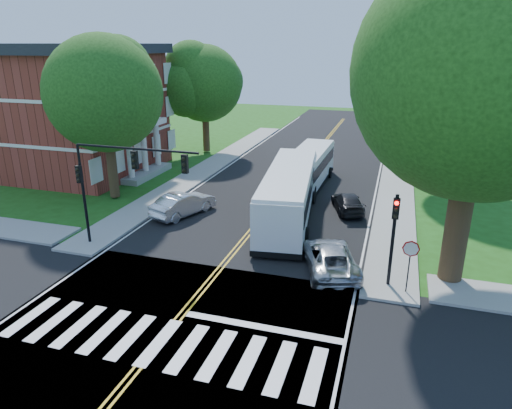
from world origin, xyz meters
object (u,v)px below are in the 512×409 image
at_px(bus_follow, 307,170).
at_px(suv, 330,257).
at_px(hatchback, 183,204).
at_px(dark_sedan, 348,202).
at_px(bus_lead, 289,193).
at_px(signal_ne, 394,229).
at_px(signal_nw, 118,173).

distance_m(bus_follow, suv, 13.75).
relative_size(hatchback, dark_sedan, 1.11).
bearing_deg(hatchback, bus_lead, -148.18).
relative_size(bus_follow, hatchback, 2.41).
bearing_deg(signal_ne, signal_nw, -179.95).
bearing_deg(bus_follow, signal_ne, 116.29).
xyz_separation_m(signal_ne, suv, (-2.88, 0.89, -2.25)).
height_order(signal_nw, hatchback, signal_nw).
bearing_deg(suv, bus_lead, -79.19).
height_order(hatchback, suv, hatchback).
bearing_deg(hatchback, suv, 174.77).
relative_size(hatchback, suv, 0.92).
xyz_separation_m(hatchback, dark_sedan, (10.32, 4.00, -0.16)).
height_order(signal_nw, bus_follow, signal_nw).
relative_size(bus_lead, suv, 2.55).
xyz_separation_m(signal_ne, dark_sedan, (-3.00, 9.87, -2.34)).
bearing_deg(bus_lead, signal_ne, 124.51).
distance_m(signal_nw, signal_ne, 14.13).
relative_size(signal_nw, dark_sedan, 1.70).
relative_size(signal_nw, hatchback, 1.53).
bearing_deg(suv, dark_sedan, -107.99).
distance_m(signal_nw, dark_sedan, 15.29).
height_order(signal_ne, hatchback, signal_ne).
distance_m(signal_nw, bus_lead, 10.81).
bearing_deg(bus_lead, hatchback, 4.24).
height_order(bus_lead, bus_follow, bus_lead).
bearing_deg(hatchback, signal_ne, 176.49).
bearing_deg(suv, hatchback, -44.30).
height_order(suv, dark_sedan, suv).
xyz_separation_m(signal_ne, hatchback, (-13.32, 5.87, -2.18)).
height_order(signal_ne, bus_follow, signal_ne).
xyz_separation_m(bus_follow, hatchback, (-6.64, -8.21, -0.76)).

